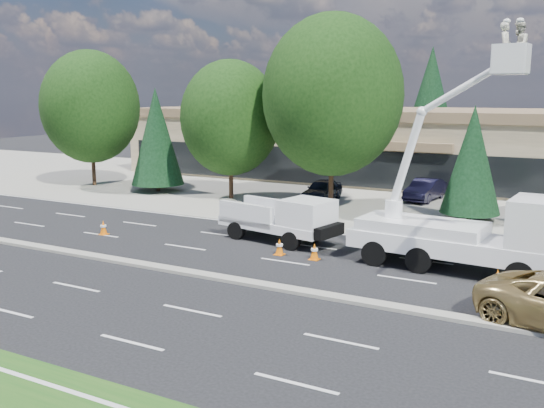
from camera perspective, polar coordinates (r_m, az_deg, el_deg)
The scene contains 19 objects.
ground at distance 21.96m, azimuth -2.61°, elevation -7.47°, with size 140.00×140.00×0.00m, color black.
concrete_apron at distance 39.98m, azimuth 12.30°, elevation 0.45°, with size 140.00×22.00×0.01m, color gray.
road_median at distance 21.94m, azimuth -2.61°, elevation -7.32°, with size 120.00×0.55×0.12m, color gray.
strip_mall at distance 49.23m, azimuth 15.70°, elevation 5.44°, with size 50.40×15.40×5.50m.
tree_front_a at distance 46.47m, azimuth -16.72°, elevation 8.75°, with size 7.10×7.10×9.86m.
tree_front_b at distance 42.53m, azimuth -10.82°, elevation 6.27°, with size 3.62×3.62×7.14m.
tree_front_c at distance 38.96m, azimuth -3.95°, elevation 8.09°, with size 6.40×6.40×8.87m.
tree_front_d at distance 35.68m, azimuth 5.72°, elevation 10.14°, with size 8.15×8.15×11.30m.
tree_front_e at distance 33.58m, azimuth 18.34°, elevation 3.99°, with size 3.12×3.12×6.15m.
tree_back_a at distance 66.48m, azimuth 2.75°, elevation 9.29°, with size 5.20×5.20×10.26m.
tree_back_b at distance 61.71m, azimuth 14.71°, elevation 9.37°, with size 5.69×5.69×11.22m.
utility_pickup at distance 27.66m, azimuth 1.07°, elevation -1.85°, with size 5.80×3.04×2.12m.
bucket_truck at distance 23.96m, azimuth 18.36°, elevation -1.67°, with size 8.19×3.11×9.28m.
traffic_cone_a at distance 30.36m, azimuth -15.58°, elevation -2.16°, with size 0.40×0.40×0.70m.
traffic_cone_b at distance 25.62m, azimuth 0.70°, elevation -4.06°, with size 0.40×0.40×0.70m.
traffic_cone_c at distance 24.93m, azimuth 4.01°, elevation -4.49°, with size 0.40×0.40×0.70m.
traffic_cone_d at distance 22.72m, azimuth 20.45°, elevation -6.62°, with size 0.40×0.40×0.70m.
parked_car_west at distance 38.64m, azimuth 4.72°, elevation 1.33°, with size 1.61×4.00×1.36m, color black.
parked_car_east at distance 39.72m, azimuth 14.20°, elevation 1.31°, with size 1.46×4.19×1.38m, color black.
Camera 1 is at (10.80, -17.90, 6.71)m, focal length 40.00 mm.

